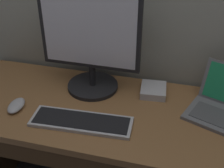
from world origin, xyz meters
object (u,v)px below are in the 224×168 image
(external_monitor, at_px, (90,43))
(computer_mouse, at_px, (16,105))
(wired_keyboard, at_px, (81,122))
(external_drive_box, at_px, (153,90))

(external_monitor, distance_m, computer_mouse, 0.45)
(external_monitor, bearing_deg, wired_keyboard, -82.10)
(wired_keyboard, bearing_deg, external_drive_box, 48.67)
(external_drive_box, bearing_deg, computer_mouse, -154.67)
(computer_mouse, xyz_separation_m, external_drive_box, (0.60, 0.28, 0.00))
(computer_mouse, height_order, external_drive_box, external_drive_box)
(external_monitor, bearing_deg, external_drive_box, 6.51)
(wired_keyboard, xyz_separation_m, computer_mouse, (-0.33, 0.02, 0.01))
(external_monitor, relative_size, external_drive_box, 3.75)
(external_monitor, bearing_deg, computer_mouse, -139.47)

